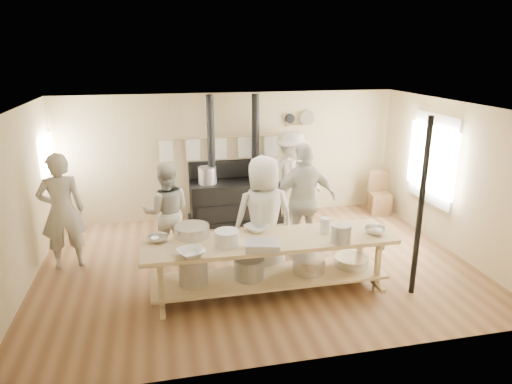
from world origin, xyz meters
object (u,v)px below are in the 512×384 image
at_px(cook_center, 264,217).
at_px(roasting_pan, 263,246).
at_px(cook_right, 304,201).
at_px(cook_by_window, 292,176).
at_px(stove, 234,197).
at_px(cook_left, 167,212).
at_px(chair, 379,201).
at_px(prep_table, 269,260).
at_px(cook_far_left, 62,211).

xyz_separation_m(cook_center, roasting_pan, (-0.22, -0.89, -0.06)).
height_order(cook_right, roasting_pan, cook_right).
bearing_deg(cook_by_window, roasting_pan, -110.86).
xyz_separation_m(cook_right, roasting_pan, (-1.05, -1.46, -0.09)).
height_order(stove, cook_left, stove).
bearing_deg(chair, cook_by_window, -171.95).
bearing_deg(cook_by_window, prep_table, -110.35).
distance_m(cook_far_left, cook_center, 3.23).
xyz_separation_m(cook_left, roasting_pan, (1.22, -1.81, 0.06)).
height_order(stove, cook_right, stove).
relative_size(cook_center, roasting_pan, 4.19).
height_order(cook_far_left, cook_center, cook_center).
xyz_separation_m(cook_far_left, roasting_pan, (2.86, -1.85, -0.06)).
bearing_deg(roasting_pan, stove, 87.06).
bearing_deg(cook_center, roasting_pan, 73.34).
bearing_deg(roasting_pan, chair, 43.28).
distance_m(cook_center, cook_right, 1.00).
relative_size(cook_left, cook_center, 0.87).
relative_size(stove, roasting_pan, 5.64).
distance_m(cook_left, chair, 4.78).
relative_size(cook_left, cook_right, 0.85).
bearing_deg(cook_far_left, cook_left, 165.67).
xyz_separation_m(stove, cook_by_window, (1.18, -0.17, 0.42)).
xyz_separation_m(cook_right, cook_by_window, (0.30, 1.72, -0.05)).
bearing_deg(cook_by_window, stove, 174.01).
height_order(cook_center, cook_right, cook_right).
bearing_deg(cook_far_left, cook_center, 150.02).
height_order(cook_far_left, cook_left, cook_far_left).
bearing_deg(cook_by_window, cook_left, -149.76).
distance_m(cook_far_left, chair, 6.36).
distance_m(stove, cook_right, 2.13).
relative_size(prep_table, cook_right, 1.82).
relative_size(chair, roasting_pan, 2.00).
xyz_separation_m(stove, cook_far_left, (-3.03, -1.49, 0.44)).
distance_m(cook_left, roasting_pan, 2.18).
relative_size(cook_center, chair, 2.09).
xyz_separation_m(cook_far_left, cook_center, (3.08, -0.96, 0.00)).
xyz_separation_m(cook_left, cook_by_window, (2.57, 1.37, 0.10)).
bearing_deg(stove, cook_by_window, -8.11).
xyz_separation_m(prep_table, cook_left, (-1.39, 1.48, 0.32)).
bearing_deg(cook_center, cook_right, -148.14).
relative_size(cook_right, cook_by_window, 1.06).
bearing_deg(cook_left, stove, -130.06).
relative_size(cook_far_left, roasting_pan, 4.16).
height_order(cook_far_left, chair, cook_far_left).
xyz_separation_m(cook_left, cook_right, (2.27, -0.34, 0.15)).
height_order(cook_far_left, cook_by_window, cook_far_left).
distance_m(cook_left, cook_by_window, 2.92).
height_order(cook_left, chair, cook_left).
relative_size(cook_far_left, chair, 2.08).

